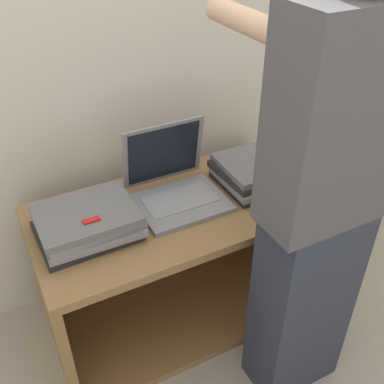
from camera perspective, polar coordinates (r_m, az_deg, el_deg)
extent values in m
plane|color=#9E9384|center=(2.08, 2.84, -20.25)|extent=(12.00, 12.00, 0.00)
cube|color=beige|center=(1.90, -7.32, 19.15)|extent=(8.00, 0.05, 2.40)
cube|color=olive|center=(1.82, -1.31, -2.11)|extent=(1.20, 0.60, 0.04)
cube|color=olive|center=(2.23, -1.10, -14.35)|extent=(1.20, 0.60, 0.04)
cube|color=olive|center=(1.91, -17.54, -14.03)|extent=(0.04, 0.60, 0.56)
cube|color=olive|center=(2.27, 12.17, -3.95)|extent=(0.04, 0.60, 0.56)
cube|color=olive|center=(2.21, -4.47, -4.31)|extent=(1.13, 0.04, 0.56)
cube|color=gray|center=(1.80, -1.32, -1.40)|extent=(0.35, 0.28, 0.02)
cube|color=gray|center=(1.81, -1.48, -0.92)|extent=(0.29, 0.15, 0.00)
cube|color=gray|center=(1.85, -3.67, 5.00)|extent=(0.35, 0.05, 0.28)
cube|color=black|center=(1.85, -3.61, 4.96)|extent=(0.31, 0.04, 0.24)
cube|color=#232326|center=(1.71, -13.23, -4.80)|extent=(0.36, 0.29, 0.03)
cube|color=gray|center=(1.69, -12.85, -4.16)|extent=(0.36, 0.29, 0.03)
cube|color=gray|center=(1.68, -13.13, -3.27)|extent=(0.36, 0.30, 0.03)
cube|color=slate|center=(1.65, -13.34, -2.73)|extent=(0.36, 0.28, 0.03)
cube|color=#232326|center=(1.97, 8.64, 1.77)|extent=(0.36, 0.28, 0.03)
cube|color=gray|center=(1.95, 8.71, 2.25)|extent=(0.35, 0.28, 0.03)
cube|color=#232326|center=(1.94, 8.51, 3.10)|extent=(0.36, 0.29, 0.03)
cube|color=slate|center=(1.93, 8.87, 3.80)|extent=(0.36, 0.29, 0.03)
cube|color=#2D3342|center=(1.77, 13.72, -13.52)|extent=(0.34, 0.20, 0.83)
cube|color=#4C4C51|center=(1.32, 18.16, 8.52)|extent=(0.40, 0.20, 0.66)
cylinder|color=#DBAD89|center=(1.33, 6.71, 20.83)|extent=(0.07, 0.32, 0.07)
cylinder|color=#DBAD89|center=(1.53, 17.55, 21.41)|extent=(0.07, 0.32, 0.07)
cube|color=red|center=(1.59, -12.66, -3.51)|extent=(0.06, 0.02, 0.01)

